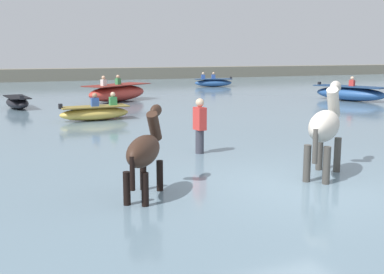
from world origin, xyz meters
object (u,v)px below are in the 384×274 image
object	(u,v)px
boat_mid_channel	(17,102)
boat_distant_west	(213,82)
boat_near_starboard	(350,93)
boat_far_offshore	(95,113)
boat_far_inshore	(118,93)
horse_trailing_dark_bay	(145,153)
horse_lead_pinto	(325,128)
person_wading_close	(200,130)

from	to	relation	value
boat_mid_channel	boat_distant_west	bearing A→B (deg)	33.24
boat_near_starboard	boat_mid_channel	bearing A→B (deg)	169.00
boat_far_offshore	boat_far_inshore	size ratio (longest dim) A/B	0.64
horse_trailing_dark_bay	boat_distant_west	xyz separation A→B (m)	(12.94, 23.96, -0.45)
boat_near_starboard	boat_far_offshore	world-z (taller)	boat_near_starboard
boat_near_starboard	boat_far_offshore	xyz separation A→B (m)	(-13.47, -2.09, -0.10)
boat_mid_channel	boat_distant_west	distance (m)	16.76
boat_far_offshore	boat_distant_west	bearing A→B (deg)	50.75
horse_lead_pinto	boat_mid_channel	bearing A→B (deg)	107.59
boat_near_starboard	boat_mid_channel	size ratio (longest dim) A/B	1.56
horse_lead_pinto	boat_distant_west	world-z (taller)	horse_lead_pinto
horse_lead_pinto	boat_near_starboard	distance (m)	16.17
horse_lead_pinto	boat_far_inshore	size ratio (longest dim) A/B	0.53
boat_near_starboard	boat_mid_channel	xyz separation A→B (m)	(-15.77, 3.06, -0.11)
boat_near_starboard	person_wading_close	distance (m)	15.27
boat_near_starboard	boat_mid_channel	distance (m)	16.07
horse_lead_pinto	boat_far_inshore	xyz separation A→B (m)	(0.15, 16.20, -0.52)
boat_near_starboard	boat_distant_west	size ratio (longest dim) A/B	1.39
boat_mid_channel	boat_far_inshore	size ratio (longest dim) A/B	0.64
boat_mid_channel	horse_lead_pinto	bearing A→B (deg)	-72.41
boat_far_offshore	person_wading_close	xyz separation A→B (m)	(1.05, -6.79, 0.29)
boat_mid_channel	boat_distant_west	size ratio (longest dim) A/B	0.89
horse_trailing_dark_bay	boat_mid_channel	distance (m)	14.82
boat_mid_channel	person_wading_close	world-z (taller)	person_wading_close
horse_trailing_dark_bay	boat_far_offshore	size ratio (longest dim) A/B	0.70
horse_trailing_dark_bay	boat_mid_channel	size ratio (longest dim) A/B	0.70
boat_near_starboard	person_wading_close	bearing A→B (deg)	-144.44
horse_lead_pinto	horse_trailing_dark_bay	bearing A→B (deg)	179.01
boat_distant_west	person_wading_close	world-z (taller)	person_wading_close
boat_near_starboard	boat_distant_west	xyz separation A→B (m)	(-1.76, 12.25, -0.08)
horse_trailing_dark_bay	boat_far_inshore	xyz separation A→B (m)	(3.78, 16.14, -0.32)
boat_near_starboard	horse_trailing_dark_bay	bearing A→B (deg)	-141.46
horse_trailing_dark_bay	boat_distant_west	bearing A→B (deg)	61.63
horse_lead_pinto	person_wading_close	distance (m)	3.21
horse_lead_pinto	horse_trailing_dark_bay	world-z (taller)	horse_lead_pinto
boat_distant_west	person_wading_close	xyz separation A→B (m)	(-10.66, -21.13, 0.27)
boat_far_offshore	boat_distant_west	xyz separation A→B (m)	(11.71, 14.34, 0.02)
horse_trailing_dark_bay	boat_far_inshore	distance (m)	16.58
boat_far_offshore	boat_near_starboard	bearing A→B (deg)	8.82
horse_lead_pinto	person_wading_close	xyz separation A→B (m)	(-1.35, 2.89, -0.39)
boat_distant_west	horse_lead_pinto	bearing A→B (deg)	-111.19
person_wading_close	horse_trailing_dark_bay	bearing A→B (deg)	-128.84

